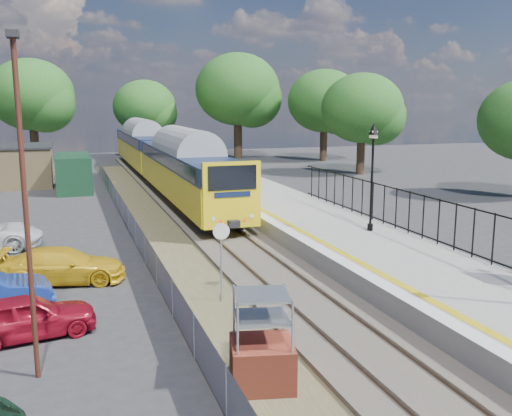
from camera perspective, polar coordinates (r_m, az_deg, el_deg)
name	(u,v)px	position (r m, az deg, el deg)	size (l,w,h in m)	color
ground	(315,312)	(17.87, 5.89, -10.31)	(120.00, 120.00, 0.00)	#2D2D30
track_bed	(219,240)	(26.43, -3.74, -3.17)	(5.90, 80.00, 0.29)	#473F38
platform	(326,233)	(26.40, 7.06, -2.45)	(5.00, 70.00, 0.90)	gray
platform_edge	(285,226)	(25.49, 2.89, -1.80)	(0.90, 70.00, 0.01)	silver
victorian_lamp_north	(373,152)	(24.56, 11.61, 5.54)	(0.44, 0.44, 4.60)	black
palisade_fence	(451,225)	(22.51, 18.93, -1.60)	(0.12, 26.00, 2.00)	black
wire_fence	(131,224)	(27.91, -12.41, -1.59)	(0.06, 52.00, 1.20)	#999EA3
outbuilding	(11,167)	(46.79, -23.29, 3.76)	(10.80, 10.10, 3.12)	tan
tree_line	(152,100)	(57.78, -10.37, 10.62)	(56.80, 43.80, 11.88)	#332319
train	(159,154)	(45.38, -9.64, 5.32)	(2.82, 40.83, 3.51)	yellow
brick_plinth	(262,342)	(13.06, 0.60, -13.25)	(1.65, 1.65, 2.24)	#963926
speed_sign	(221,249)	(18.01, -3.50, -4.16)	(0.53, 0.12, 2.64)	#999EA3
carpark_lamp	(24,191)	(13.56, -22.16, 1.57)	(0.25, 0.50, 7.82)	#462117
car_red	(27,317)	(16.92, -21.93, -10.04)	(1.46, 3.62, 1.23)	maroon
car_yellow	(63,266)	(21.47, -18.76, -5.47)	(1.76, 4.33, 1.26)	gold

